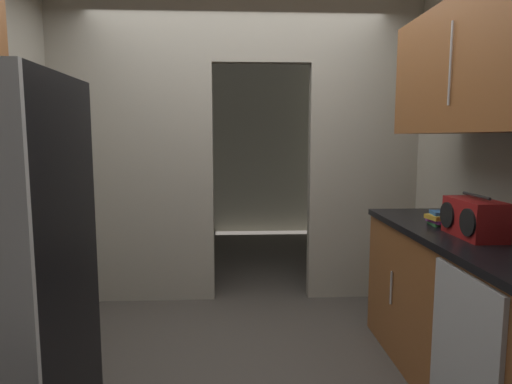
{
  "coord_description": "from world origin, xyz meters",
  "views": [
    {
      "loc": [
        -0.03,
        -2.58,
        1.45
      ],
      "look_at": [
        0.12,
        0.52,
        1.07
      ],
      "focal_mm": 30.94,
      "sensor_mm": 36.0,
      "label": 1
    }
  ],
  "objects": [
    {
      "name": "boombox",
      "position": [
        1.25,
        -0.32,
        1.02
      ],
      "size": [
        0.2,
        0.36,
        0.23
      ],
      "color": "maroon",
      "rests_on": "lower_cabinet_run"
    },
    {
      "name": "kitchen_partition",
      "position": [
        -0.05,
        1.32,
        1.51
      ],
      "size": [
        3.19,
        0.12,
        2.84
      ],
      "color": "#ADA899",
      "rests_on": "ground"
    },
    {
      "name": "upper_cabinet_counterside",
      "position": [
        1.28,
        -0.26,
        1.84
      ],
      "size": [
        0.36,
        1.62,
        0.72
      ],
      "color": "brown"
    },
    {
      "name": "dishwasher",
      "position": [
        0.98,
        -0.77,
        0.43
      ],
      "size": [
        0.02,
        0.56,
        0.86
      ],
      "color": "#B7BABC",
      "rests_on": "ground"
    },
    {
      "name": "lower_cabinet_run",
      "position": [
        1.28,
        -0.26,
        0.46
      ],
      "size": [
        0.62,
        1.8,
        0.92
      ],
      "color": "brown",
      "rests_on": "ground"
    },
    {
      "name": "ground",
      "position": [
        0.0,
        0.0,
        0.0
      ],
      "size": [
        20.0,
        20.0,
        0.0
      ],
      "primitive_type": "plane",
      "color": "#47423D"
    },
    {
      "name": "adjoining_room_shell",
      "position": [
        0.0,
        3.28,
        1.42
      ],
      "size": [
        3.19,
        2.94,
        2.84
      ],
      "color": "gray",
      "rests_on": "ground"
    },
    {
      "name": "book_stack",
      "position": [
        1.21,
        -0.0,
        0.96
      ],
      "size": [
        0.15,
        0.16,
        0.09
      ],
      "color": "#388C47",
      "rests_on": "lower_cabinet_run"
    }
  ]
}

